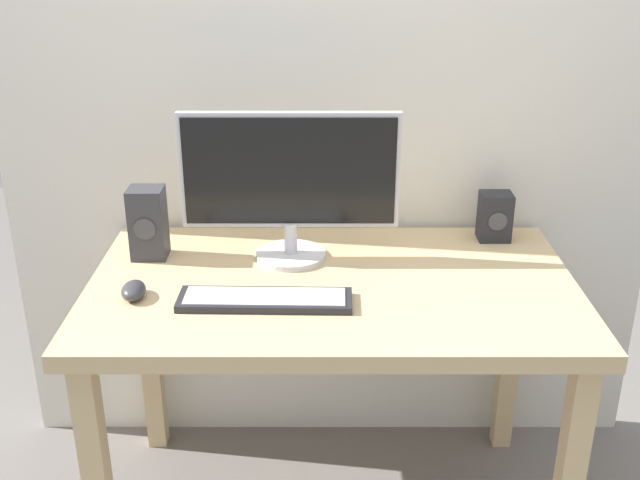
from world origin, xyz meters
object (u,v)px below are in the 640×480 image
at_px(speaker_right, 496,217).
at_px(speaker_left, 149,223).
at_px(desk, 333,312).
at_px(mouse, 134,290).
at_px(keyboard_primary, 266,300).
at_px(monitor, 291,180).

bearing_deg(speaker_right, speaker_left, -172.80).
xyz_separation_m(desk, speaker_right, (0.49, 0.29, 0.17)).
bearing_deg(speaker_left, speaker_right, 7.20).
bearing_deg(desk, speaker_right, 30.53).
bearing_deg(desk, mouse, -169.27).
relative_size(speaker_right, speaker_left, 0.71).
bearing_deg(speaker_right, desk, -149.47).
bearing_deg(keyboard_primary, mouse, 174.67).
height_order(desk, keyboard_primary, keyboard_primary).
xyz_separation_m(keyboard_primary, mouse, (-0.34, 0.03, 0.01)).
xyz_separation_m(mouse, speaker_right, (1.00, 0.39, 0.05)).
distance_m(keyboard_primary, mouse, 0.34).
distance_m(desk, keyboard_primary, 0.24).
distance_m(monitor, speaker_left, 0.42).
height_order(mouse, speaker_left, speaker_left).
xyz_separation_m(monitor, mouse, (-0.39, -0.26, -0.21)).
height_order(keyboard_primary, mouse, mouse).
bearing_deg(speaker_left, mouse, -87.87).
bearing_deg(desk, monitor, 125.92).
height_order(monitor, speaker_right, monitor).
distance_m(desk, speaker_right, 0.60).
xyz_separation_m(keyboard_primary, speaker_left, (-0.35, 0.29, 0.09)).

